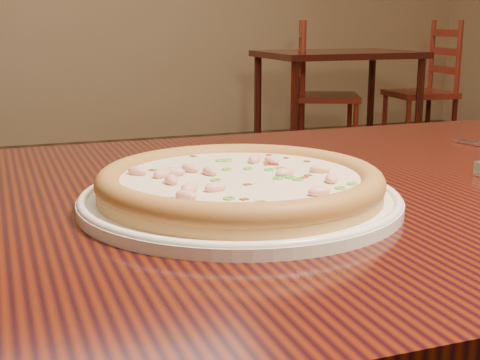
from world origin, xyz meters
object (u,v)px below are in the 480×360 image
object	(u,v)px
plate	(240,199)
chair_d	(427,92)
pizza	(240,183)
bg_table_right	(338,66)
chair_c	(319,96)
hero_table	(315,262)

from	to	relation	value
plate	chair_d	bearing A→B (deg)	51.46
pizza	bg_table_right	world-z (taller)	pizza
chair_c	chair_d	size ratio (longest dim) A/B	1.00
bg_table_right	hero_table	bearing A→B (deg)	-118.95
hero_table	pizza	xyz separation A→B (m)	(-0.12, -0.05, 0.13)
chair_d	plate	bearing A→B (deg)	-128.54
plate	chair_c	bearing A→B (deg)	61.62
pizza	chair_c	world-z (taller)	chair_c
pizza	chair_d	distance (m)	4.37
hero_table	chair_c	size ratio (longest dim) A/B	1.26
chair_d	bg_table_right	bearing A→B (deg)	-173.17
plate	chair_d	world-z (taller)	chair_d
bg_table_right	chair_d	size ratio (longest dim) A/B	1.05
pizza	chair_d	xyz separation A→B (m)	(2.72, 3.41, -0.34)
hero_table	bg_table_right	size ratio (longest dim) A/B	1.20
hero_table	bg_table_right	xyz separation A→B (m)	(1.81, 3.26, 0.00)
pizza	chair_d	world-z (taller)	chair_d
plate	chair_c	world-z (taller)	chair_c
hero_table	chair_c	bearing A→B (deg)	62.83
pizza	chair_d	size ratio (longest dim) A/B	0.33
hero_table	bg_table_right	distance (m)	3.73
bg_table_right	chair_c	distance (m)	0.28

